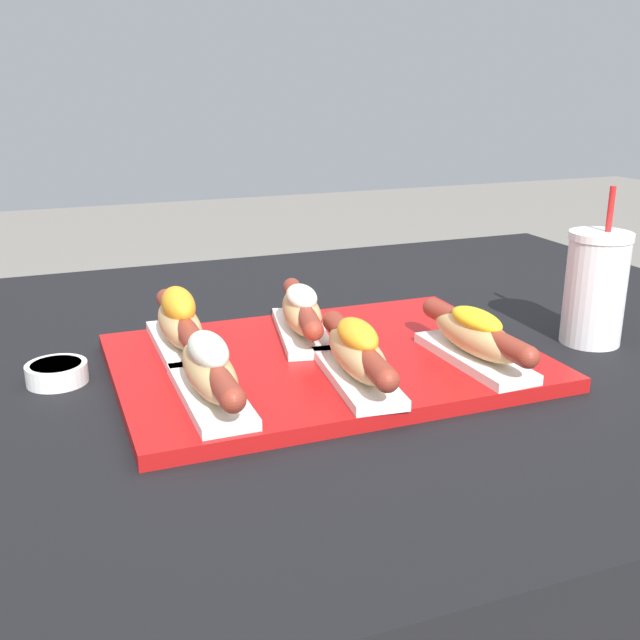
# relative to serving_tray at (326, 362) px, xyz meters

# --- Properties ---
(patio_table) EXTENTS (1.45, 1.08, 0.75)m
(patio_table) POSITION_rel_serving_tray_xyz_m (0.03, 0.09, -0.38)
(patio_table) COLOR black
(patio_table) RESTS_ON ground_plane
(serving_tray) EXTENTS (0.52, 0.36, 0.02)m
(serving_tray) POSITION_rel_serving_tray_xyz_m (0.00, 0.00, 0.00)
(serving_tray) COLOR #B71414
(serving_tray) RESTS_ON patio_table
(hot_dog_0) EXTENTS (0.06, 0.23, 0.07)m
(hot_dog_0) POSITION_rel_serving_tray_xyz_m (-0.17, -0.08, 0.04)
(hot_dog_0) COLOR white
(hot_dog_0) RESTS_ON serving_tray
(hot_dog_1) EXTENTS (0.08, 0.22, 0.07)m
(hot_dog_1) POSITION_rel_serving_tray_xyz_m (0.00, -0.09, 0.04)
(hot_dog_1) COLOR white
(hot_dog_1) RESTS_ON serving_tray
(hot_dog_2) EXTENTS (0.07, 0.23, 0.07)m
(hot_dog_2) POSITION_rel_serving_tray_xyz_m (0.16, -0.09, 0.04)
(hot_dog_2) COLOR white
(hot_dog_2) RESTS_ON serving_tray
(hot_dog_3) EXTENTS (0.06, 0.23, 0.08)m
(hot_dog_3) POSITION_rel_serving_tray_xyz_m (-0.17, 0.08, 0.04)
(hot_dog_3) COLOR white
(hot_dog_3) RESTS_ON serving_tray
(hot_dog_4) EXTENTS (0.10, 0.22, 0.07)m
(hot_dog_4) POSITION_rel_serving_tray_xyz_m (-0.00, 0.08, 0.04)
(hot_dog_4) COLOR white
(hot_dog_4) RESTS_ON serving_tray
(sauce_bowl) EXTENTS (0.07, 0.07, 0.02)m
(sauce_bowl) POSITION_rel_serving_tray_xyz_m (-0.32, 0.07, 0.00)
(sauce_bowl) COLOR white
(sauce_bowl) RESTS_ON patio_table
(drink_cup) EXTENTS (0.08, 0.08, 0.21)m
(drink_cup) POSITION_rel_serving_tray_xyz_m (0.38, -0.04, 0.07)
(drink_cup) COLOR white
(drink_cup) RESTS_ON patio_table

